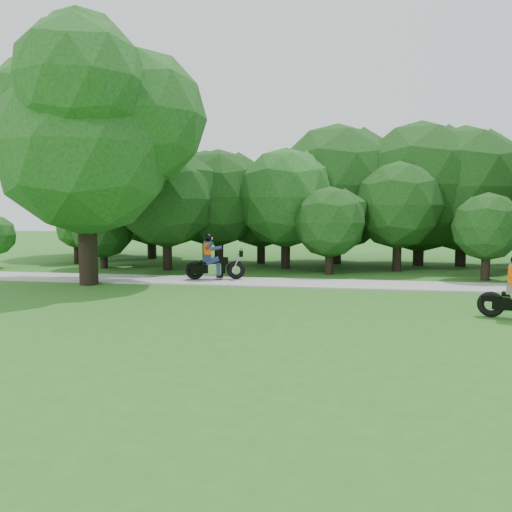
{
  "coord_description": "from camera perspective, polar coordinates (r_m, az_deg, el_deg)",
  "views": [
    {
      "loc": [
        -1.25,
        -10.66,
        2.78
      ],
      "look_at": [
        -3.84,
        4.59,
        1.35
      ],
      "focal_mm": 35.0,
      "sensor_mm": 36.0,
      "label": 1
    }
  ],
  "objects": [
    {
      "name": "touring_motorcycle",
      "position": [
        19.62,
        -5.09,
        -0.79
      ],
      "size": [
        2.33,
        1.11,
        1.8
      ],
      "rotation": [
        0.0,
        0.0,
        0.25
      ],
      "color": "black",
      "rests_on": "walkway"
    },
    {
      "name": "walkway",
      "position": [
        18.9,
        13.33,
        -3.23
      ],
      "size": [
        60.0,
        2.2,
        0.06
      ],
      "primitive_type": "cube",
      "color": "#9B9B96",
      "rests_on": "ground"
    },
    {
      "name": "ground",
      "position": [
        11.09,
        16.0,
        -9.45
      ],
      "size": [
        100.0,
        100.0,
        0.0
      ],
      "primitive_type": "plane",
      "color": "#2A641C",
      "rests_on": "ground"
    },
    {
      "name": "tree_line",
      "position": [
        25.62,
        15.16,
        6.94
      ],
      "size": [
        39.88,
        12.12,
        7.53
      ],
      "color": "black",
      "rests_on": "ground"
    },
    {
      "name": "big_tree_west",
      "position": [
        20.04,
        -18.64,
        13.55
      ],
      "size": [
        8.64,
        6.56,
        9.96
      ],
      "color": "black",
      "rests_on": "ground"
    }
  ]
}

